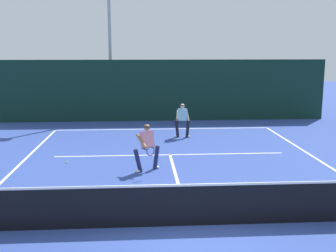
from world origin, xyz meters
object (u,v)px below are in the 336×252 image
object	(u,v)px
tennis_ball	(67,162)
player_far	(182,119)
light_pole	(109,23)
player_near	(147,146)

from	to	relation	value
tennis_ball	player_far	bearing A→B (deg)	41.33
tennis_ball	light_pole	bearing A→B (deg)	84.29
tennis_ball	player_near	bearing A→B (deg)	-21.61
player_near	player_far	size ratio (longest dim) A/B	1.01
player_far	tennis_ball	bearing A→B (deg)	49.64
player_far	tennis_ball	distance (m)	5.98
player_near	tennis_ball	size ratio (longest dim) A/B	23.43
player_near	light_pole	bearing A→B (deg)	-112.99
player_near	tennis_ball	world-z (taller)	player_near
player_near	light_pole	distance (m)	11.53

